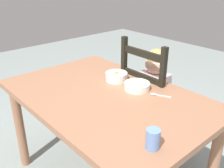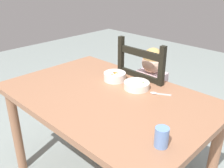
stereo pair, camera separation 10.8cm
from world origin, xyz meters
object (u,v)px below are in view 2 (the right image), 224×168
object	(u,v)px
drinking_cup	(162,137)
bowl_of_carrots	(115,76)
child_figure	(149,88)
dining_chair	(148,105)
dining_table	(107,108)
spoon	(157,93)
bowl_of_peas	(137,85)

from	to	relation	value
drinking_cup	bowl_of_carrots	bearing A→B (deg)	149.42
child_figure	drinking_cup	distance (m)	0.92
dining_chair	drinking_cup	world-z (taller)	dining_chair
dining_table	child_figure	distance (m)	0.50
child_figure	bowl_of_carrots	bearing A→B (deg)	-109.49
dining_table	drinking_cup	size ratio (longest dim) A/B	14.13
dining_chair	drinking_cup	xyz separation A→B (m)	(0.58, -0.70, 0.33)
spoon	dining_table	bearing A→B (deg)	-134.99
spoon	drinking_cup	size ratio (longest dim) A/B	1.32
bowl_of_peas	drinking_cup	world-z (taller)	drinking_cup
child_figure	bowl_of_carrots	world-z (taller)	child_figure
dining_chair	spoon	xyz separation A→B (m)	(0.25, -0.27, 0.29)
drinking_cup	child_figure	bearing A→B (deg)	129.81
dining_table	drinking_cup	xyz separation A→B (m)	(0.56, -0.20, 0.15)
child_figure	spoon	xyz separation A→B (m)	(0.25, -0.26, 0.13)
bowl_of_carrots	spoon	world-z (taller)	bowl_of_carrots
child_figure	bowl_of_carrots	xyz separation A→B (m)	(-0.10, -0.29, 0.16)
dining_table	spoon	distance (m)	0.35
dining_table	bowl_of_carrots	bearing A→B (deg)	120.71
spoon	drinking_cup	bearing A→B (deg)	-52.69
dining_chair	bowl_of_peas	world-z (taller)	dining_chair
bowl_of_carrots	dining_chair	bearing A→B (deg)	70.66
bowl_of_carrots	dining_table	bearing A→B (deg)	-59.29
dining_chair	spoon	distance (m)	0.46
dining_table	bowl_of_peas	distance (m)	0.26
dining_table	dining_chair	xyz separation A→B (m)	(-0.02, 0.50, -0.18)
dining_table	bowl_of_peas	xyz separation A→B (m)	(0.09, 0.20, 0.13)
bowl_of_peas	bowl_of_carrots	world-z (taller)	bowl_of_carrots
dining_table	spoon	bearing A→B (deg)	45.01
child_figure	bowl_of_peas	size ratio (longest dim) A/B	5.55
dining_table	bowl_of_carrots	distance (m)	0.27
dining_chair	child_figure	world-z (taller)	dining_chair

